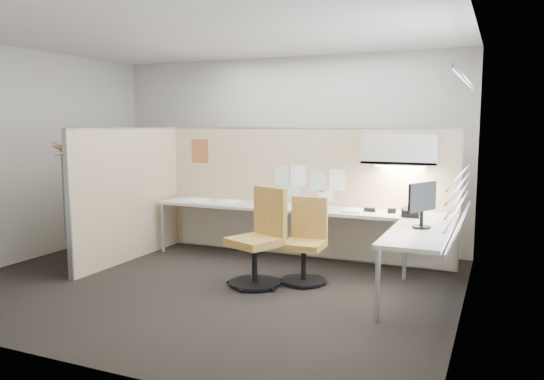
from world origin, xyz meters
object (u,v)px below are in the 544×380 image
at_px(chair_right, 306,244).
at_px(monitor, 422,202).
at_px(chair_left, 260,241).
at_px(phone, 410,212).
at_px(desk, 317,220).

xyz_separation_m(chair_right, monitor, (1.29, 0.01, 0.56)).
xyz_separation_m(chair_left, monitor, (1.72, 0.32, 0.50)).
distance_m(chair_left, chair_right, 0.54).
distance_m(chair_right, phone, 1.30).
height_order(desk, chair_left, chair_left).
distance_m(chair_left, monitor, 1.82).
relative_size(monitor, phone, 2.22).
bearing_deg(chair_right, phone, 29.37).
height_order(chair_left, phone, chair_left).
bearing_deg(chair_right, desk, 94.70).
xyz_separation_m(chair_left, chair_right, (0.44, 0.31, -0.06)).
distance_m(chair_left, phone, 1.81).
bearing_deg(phone, monitor, -74.03).
bearing_deg(phone, chair_right, -150.74).
height_order(chair_left, chair_right, chair_left).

